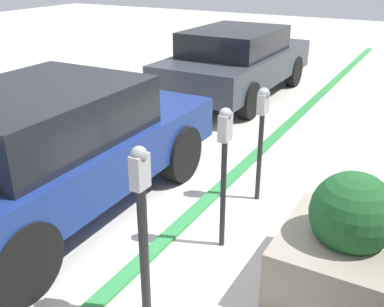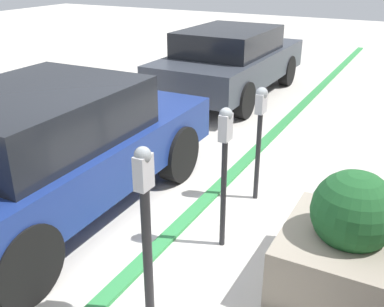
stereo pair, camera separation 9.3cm
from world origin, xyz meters
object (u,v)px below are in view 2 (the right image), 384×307
parking_meter_second (225,153)px  parked_car_rear (231,60)px  parked_car_middle (48,147)px  parking_meter_middle (260,121)px  planter_box (348,246)px  parking_meter_nearest (146,219)px

parking_meter_second → parked_car_rear: parking_meter_second is taller
parked_car_middle → parking_meter_middle: bearing=-56.3°
planter_box → parked_car_middle: parked_car_middle is taller
parking_meter_nearest → parked_car_rear: parking_meter_nearest is taller
parking_meter_middle → parked_car_middle: bearing=124.5°
parking_meter_middle → planter_box: parking_meter_middle is taller
parking_meter_nearest → parking_meter_second: bearing=-4.3°
parking_meter_middle → parked_car_rear: parked_car_rear is taller
parked_car_middle → parked_car_rear: parked_car_middle is taller
parking_meter_second → parked_car_middle: (-0.27, 2.04, -0.24)m
parking_meter_middle → planter_box: size_ratio=1.19×
parked_car_middle → parked_car_rear: bearing=0.7°
parking_meter_nearest → planter_box: size_ratio=1.29×
parking_meter_second → parked_car_middle: 2.07m
parking_meter_middle → parked_car_rear: 4.60m
parking_meter_nearest → parked_car_middle: size_ratio=0.36×
parking_meter_nearest → parked_car_rear: 6.73m
parking_meter_nearest → parking_meter_middle: parking_meter_nearest is taller
parking_meter_nearest → parking_meter_middle: bearing=-1.2°
parked_car_middle → parking_meter_nearest: bearing=-117.0°
parking_meter_middle → parked_car_middle: 2.43m
parking_meter_nearest → parked_car_rear: size_ratio=0.35×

